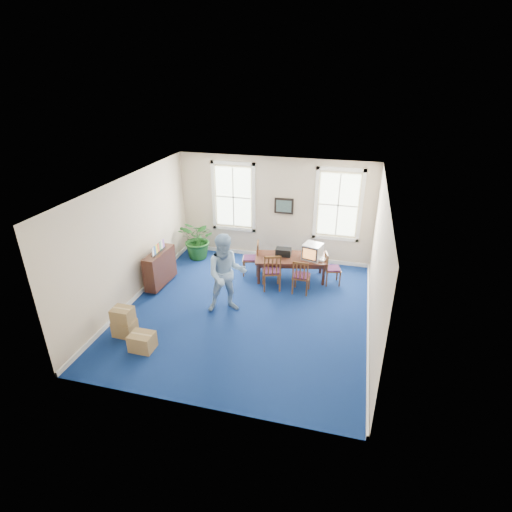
% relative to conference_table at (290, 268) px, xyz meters
% --- Properties ---
extents(floor, '(6.50, 6.50, 0.00)m').
position_rel_conference_table_xyz_m(floor, '(-0.77, -1.95, -0.34)').
color(floor, navy).
rests_on(floor, ground).
extents(ceiling, '(6.50, 6.50, 0.00)m').
position_rel_conference_table_xyz_m(ceiling, '(-0.77, -1.95, 2.86)').
color(ceiling, white).
rests_on(ceiling, ground).
extents(wall_back, '(6.50, 0.00, 6.50)m').
position_rel_conference_table_xyz_m(wall_back, '(-0.77, 1.30, 1.26)').
color(wall_back, beige).
rests_on(wall_back, ground).
extents(wall_front, '(6.50, 0.00, 6.50)m').
position_rel_conference_table_xyz_m(wall_front, '(-0.77, -5.20, 1.26)').
color(wall_front, beige).
rests_on(wall_front, ground).
extents(wall_left, '(0.00, 6.50, 6.50)m').
position_rel_conference_table_xyz_m(wall_left, '(-3.77, -1.95, 1.26)').
color(wall_left, beige).
rests_on(wall_left, ground).
extents(wall_right, '(0.00, 6.50, 6.50)m').
position_rel_conference_table_xyz_m(wall_right, '(2.23, -1.95, 1.26)').
color(wall_right, beige).
rests_on(wall_right, ground).
extents(baseboard_back, '(6.00, 0.04, 0.12)m').
position_rel_conference_table_xyz_m(baseboard_back, '(-0.77, 1.27, -0.28)').
color(baseboard_back, white).
rests_on(baseboard_back, ground).
extents(baseboard_left, '(0.04, 6.50, 0.12)m').
position_rel_conference_table_xyz_m(baseboard_left, '(-3.74, -1.95, -0.28)').
color(baseboard_left, white).
rests_on(baseboard_left, ground).
extents(baseboard_right, '(0.04, 6.50, 0.12)m').
position_rel_conference_table_xyz_m(baseboard_right, '(2.20, -1.95, -0.28)').
color(baseboard_right, white).
rests_on(baseboard_right, ground).
extents(window_left, '(1.40, 0.12, 2.20)m').
position_rel_conference_table_xyz_m(window_left, '(-2.07, 1.28, 1.56)').
color(window_left, white).
rests_on(window_left, ground).
extents(window_right, '(1.40, 0.12, 2.20)m').
position_rel_conference_table_xyz_m(window_right, '(1.13, 1.28, 1.56)').
color(window_right, white).
rests_on(window_right, ground).
extents(wall_picture, '(0.58, 0.06, 0.48)m').
position_rel_conference_table_xyz_m(wall_picture, '(-0.47, 1.25, 1.41)').
color(wall_picture, black).
rests_on(wall_picture, ground).
extents(conference_table, '(2.15, 1.31, 0.68)m').
position_rel_conference_table_xyz_m(conference_table, '(0.00, 0.00, 0.00)').
color(conference_table, '#412015').
rests_on(conference_table, ground).
extents(crt_tv, '(0.60, 0.63, 0.44)m').
position_rel_conference_table_xyz_m(crt_tv, '(0.59, 0.05, 0.56)').
color(crt_tv, '#B7B7BC').
rests_on(crt_tv, conference_table).
extents(game_console, '(0.24, 0.27, 0.06)m').
position_rel_conference_table_xyz_m(game_console, '(0.87, 0.00, 0.37)').
color(game_console, white).
rests_on(game_console, conference_table).
extents(equipment_bag, '(0.45, 0.30, 0.22)m').
position_rel_conference_table_xyz_m(equipment_bag, '(-0.23, 0.05, 0.45)').
color(equipment_bag, black).
rests_on(equipment_bag, conference_table).
extents(chair_near_left, '(0.61, 0.61, 1.08)m').
position_rel_conference_table_xyz_m(chair_near_left, '(-0.41, -0.68, 0.20)').
color(chair_near_left, brown).
rests_on(chair_near_left, ground).
extents(chair_near_right, '(0.46, 0.46, 0.99)m').
position_rel_conference_table_xyz_m(chair_near_right, '(0.41, -0.68, 0.15)').
color(chair_near_right, brown).
rests_on(chair_near_right, ground).
extents(chair_end_left, '(0.54, 0.54, 1.01)m').
position_rel_conference_table_xyz_m(chair_end_left, '(-1.18, -0.00, 0.16)').
color(chair_end_left, brown).
rests_on(chair_end_left, ground).
extents(chair_end_right, '(0.52, 0.52, 0.94)m').
position_rel_conference_table_xyz_m(chair_end_right, '(1.18, 0.00, 0.13)').
color(chair_end_right, brown).
rests_on(chair_end_right, ground).
extents(man, '(1.21, 1.09, 2.03)m').
position_rel_conference_table_xyz_m(man, '(-1.24, -2.03, 0.67)').
color(man, '#87ABCE').
rests_on(man, ground).
extents(credenza, '(0.40, 1.22, 0.95)m').
position_rel_conference_table_xyz_m(credenza, '(-3.42, -1.30, 0.13)').
color(credenza, '#412015').
rests_on(credenza, ground).
extents(brochure_rack, '(0.14, 0.62, 0.27)m').
position_rel_conference_table_xyz_m(brochure_rack, '(-3.40, -1.30, 0.74)').
color(brochure_rack, '#99999E').
rests_on(brochure_rack, credenza).
extents(potted_plant, '(1.46, 1.38, 1.29)m').
position_rel_conference_table_xyz_m(potted_plant, '(-3.04, 0.62, 0.30)').
color(potted_plant, '#184E1A').
rests_on(potted_plant, ground).
extents(cardboard_boxes, '(1.37, 1.37, 0.74)m').
position_rel_conference_table_xyz_m(cardboard_boxes, '(-2.99, -3.51, 0.03)').
color(cardboard_boxes, '#9F7C49').
rests_on(cardboard_boxes, ground).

